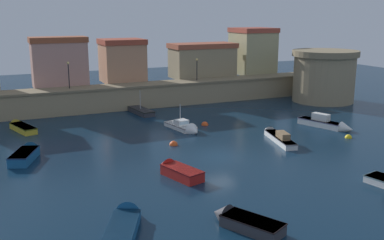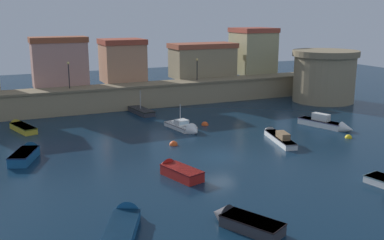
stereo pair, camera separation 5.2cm
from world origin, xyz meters
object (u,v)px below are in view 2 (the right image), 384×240
(quay_lamp_1, at_px, (197,65))
(mooring_buoy_0, at_px, (348,138))
(moored_boat_6, at_px, (328,124))
(quay_lamp_0, at_px, (69,71))
(mooring_buoy_1, at_px, (174,145))
(moored_boat_0, at_px, (136,109))
(moored_boat_7, at_px, (27,153))
(moored_boat_10, at_px, (124,223))
(moored_boat_1, at_px, (277,136))
(moored_boat_3, at_px, (241,221))
(mooring_buoy_2, at_px, (205,125))
(moored_boat_5, at_px, (176,170))
(moored_boat_9, at_px, (20,127))
(moored_boat_2, at_px, (186,128))
(fortress_tower, at_px, (324,76))

(quay_lamp_1, xyz_separation_m, mooring_buoy_0, (6.03, -23.06, -5.08))
(quay_lamp_1, xyz_separation_m, moored_boat_6, (6.80, -19.03, -4.63))
(quay_lamp_0, bearing_deg, mooring_buoy_1, -70.60)
(moored_boat_0, distance_m, mooring_buoy_0, 25.83)
(moored_boat_7, distance_m, moored_boat_10, 16.31)
(moored_boat_1, distance_m, moored_boat_3, 19.17)
(mooring_buoy_1, bearing_deg, moored_boat_10, -121.26)
(moored_boat_3, distance_m, mooring_buoy_2, 24.38)
(moored_boat_5, bearing_deg, mooring_buoy_2, -49.89)
(moored_boat_7, relative_size, mooring_buoy_0, 7.40)
(moored_boat_9, bearing_deg, moored_boat_0, -91.97)
(quay_lamp_1, relative_size, mooring_buoy_1, 3.79)
(moored_boat_2, xyz_separation_m, moored_boat_9, (-15.94, 7.44, 0.04))
(moored_boat_2, xyz_separation_m, mooring_buoy_0, (13.66, -9.17, -0.30))
(moored_boat_7, bearing_deg, moored_boat_2, -57.40)
(moored_boat_3, relative_size, mooring_buoy_0, 6.93)
(moored_boat_2, relative_size, moored_boat_6, 0.86)
(quay_lamp_0, distance_m, moored_boat_3, 35.92)
(quay_lamp_1, bearing_deg, moored_boat_6, -70.32)
(mooring_buoy_0, bearing_deg, mooring_buoy_2, 135.69)
(mooring_buoy_1, bearing_deg, moored_boat_3, -98.43)
(moored_boat_5, bearing_deg, quay_lamp_0, -8.71)
(quay_lamp_1, height_order, mooring_buoy_0, quay_lamp_1)
(quay_lamp_1, distance_m, moored_boat_6, 20.73)
(quay_lamp_0, bearing_deg, moored_boat_0, -18.39)
(moored_boat_0, distance_m, moored_boat_5, 23.83)
(moored_boat_10, bearing_deg, fortress_tower, -29.24)
(moored_boat_3, relative_size, moored_boat_9, 0.83)
(moored_boat_7, distance_m, moored_boat_9, 10.54)
(mooring_buoy_0, relative_size, mooring_buoy_1, 0.86)
(moored_boat_5, xyz_separation_m, mooring_buoy_0, (19.60, 2.97, -0.42))
(quay_lamp_1, distance_m, mooring_buoy_0, 24.37)
(moored_boat_7, relative_size, mooring_buoy_1, 6.35)
(moored_boat_2, bearing_deg, mooring_buoy_0, 46.26)
(fortress_tower, bearing_deg, moored_boat_0, 170.83)
(moored_boat_5, xyz_separation_m, moored_boat_10, (-5.96, -6.73, -0.08))
(moored_boat_0, bearing_deg, moored_boat_9, 97.92)
(moored_boat_3, height_order, moored_boat_7, moored_boat_7)
(fortress_tower, distance_m, moored_boat_0, 26.54)
(moored_boat_7, distance_m, mooring_buoy_1, 12.96)
(moored_boat_5, bearing_deg, moored_boat_9, 10.34)
(quay_lamp_0, xyz_separation_m, mooring_buoy_1, (6.45, -18.33, -5.24))
(moored_boat_6, bearing_deg, mooring_buoy_0, -29.41)
(moored_boat_3, distance_m, moored_boat_6, 25.91)
(moored_boat_1, xyz_separation_m, mooring_buoy_1, (-9.90, 2.44, -0.36))
(mooring_buoy_2, bearing_deg, moored_boat_6, -29.33)
(quay_lamp_0, relative_size, moored_boat_6, 0.51)
(moored_boat_0, distance_m, moored_boat_6, 23.30)
(mooring_buoy_1, bearing_deg, fortress_tower, 23.16)
(moored_boat_1, bearing_deg, moored_boat_10, 136.05)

